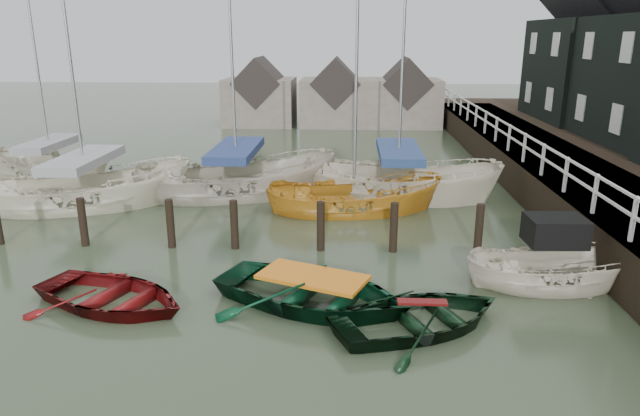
# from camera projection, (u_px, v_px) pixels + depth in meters

# --- Properties ---
(ground) EXTENTS (120.00, 120.00, 0.00)m
(ground) POSITION_uv_depth(u_px,v_px,m) (262.00, 296.00, 13.06)
(ground) COLOR #313C26
(ground) RESTS_ON ground
(pier) EXTENTS (3.04, 32.00, 2.70)m
(pier) POSITION_uv_depth(u_px,v_px,m) (545.00, 171.00, 21.92)
(pier) COLOR black
(pier) RESTS_ON ground
(mooring_pilings) EXTENTS (13.72, 0.22, 1.80)m
(mooring_pilings) POSITION_uv_depth(u_px,v_px,m) (238.00, 232.00, 15.84)
(mooring_pilings) COLOR black
(mooring_pilings) RESTS_ON ground
(far_sheds) EXTENTS (14.00, 4.08, 4.39)m
(far_sheds) POSITION_uv_depth(u_px,v_px,m) (333.00, 97.00, 37.31)
(far_sheds) COLOR #665B51
(far_sheds) RESTS_ON ground
(rowboat_red) EXTENTS (4.43, 3.83, 0.77)m
(rowboat_red) POSITION_uv_depth(u_px,v_px,m) (113.00, 306.00, 12.59)
(rowboat_red) COLOR #5D0D0E
(rowboat_red) RESTS_ON ground
(rowboat_green) EXTENTS (5.37, 4.66, 0.93)m
(rowboat_green) POSITION_uv_depth(u_px,v_px,m) (313.00, 305.00, 12.63)
(rowboat_green) COLOR #08311B
(rowboat_green) RESTS_ON ground
(rowboat_dkgreen) EXTENTS (4.54, 4.02, 0.78)m
(rowboat_dkgreen) POSITION_uv_depth(u_px,v_px,m) (421.00, 328.00, 11.66)
(rowboat_dkgreen) COLOR black
(rowboat_dkgreen) RESTS_ON ground
(motorboat) EXTENTS (4.21, 1.75, 2.48)m
(motorboat) POSITION_uv_depth(u_px,v_px,m) (551.00, 283.00, 13.52)
(motorboat) COLOR beige
(motorboat) RESTS_ON ground
(sailboat_a) EXTENTS (7.68, 4.92, 10.74)m
(sailboat_a) POSITION_uv_depth(u_px,v_px,m) (88.00, 204.00, 19.94)
(sailboat_a) COLOR silver
(sailboat_a) RESTS_ON ground
(sailboat_b) EXTENTS (7.93, 4.62, 11.29)m
(sailboat_b) POSITION_uv_depth(u_px,v_px,m) (238.00, 193.00, 21.29)
(sailboat_b) COLOR beige
(sailboat_b) RESTS_ON ground
(sailboat_c) EXTENTS (6.19, 2.99, 10.33)m
(sailboat_c) POSITION_uv_depth(u_px,v_px,m) (354.00, 211.00, 19.37)
(sailboat_c) COLOR orange
(sailboat_c) RESTS_ON ground
(sailboat_d) EXTENTS (7.84, 4.59, 12.86)m
(sailboat_d) POSITION_uv_depth(u_px,v_px,m) (397.00, 195.00, 21.09)
(sailboat_d) COLOR silver
(sailboat_d) RESTS_ON ground
(sailboat_e) EXTENTS (6.77, 4.50, 10.58)m
(sailboat_e) POSITION_uv_depth(u_px,v_px,m) (53.00, 177.00, 23.71)
(sailboat_e) COLOR beige
(sailboat_e) RESTS_ON ground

